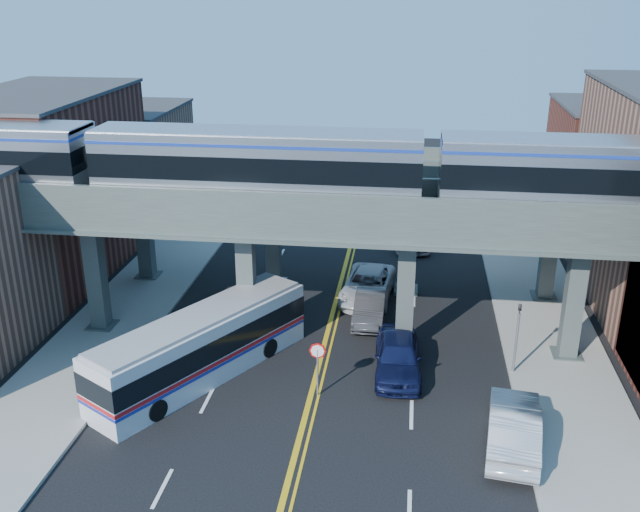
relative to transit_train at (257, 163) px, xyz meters
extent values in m
plane|color=black|center=(3.26, -8.00, -9.30)|extent=(120.00, 120.00, 0.00)
cube|color=gray|center=(-8.24, 2.00, -9.22)|extent=(5.00, 70.00, 0.16)
cube|color=gray|center=(14.76, 2.00, -9.22)|extent=(5.00, 70.00, 0.16)
cube|color=brown|center=(-15.24, 8.00, -3.80)|extent=(8.00, 14.00, 11.00)
cube|color=#8D5D49|center=(-15.24, 21.00, -5.30)|extent=(8.00, 10.00, 8.00)
cube|color=brown|center=(21.76, 21.00, -4.80)|extent=(8.00, 10.00, 9.00)
cube|color=#404A49|center=(-8.74, 0.00, -6.30)|extent=(0.85, 0.85, 6.00)
cube|color=#404A49|center=(-0.74, 0.00, -6.30)|extent=(0.85, 0.85, 6.00)
cube|color=#404A49|center=(7.26, 0.00, -6.30)|extent=(0.85, 0.85, 6.00)
cube|color=#404A49|center=(15.26, 0.00, -6.30)|extent=(0.85, 0.85, 6.00)
cube|color=#404944|center=(3.26, 0.00, -2.60)|extent=(52.00, 3.60, 1.40)
cube|color=#404A49|center=(-8.74, 7.00, -6.30)|extent=(0.85, 0.85, 6.00)
cube|color=#404A49|center=(-0.74, 7.00, -6.30)|extent=(0.85, 0.85, 6.00)
cube|color=#404A49|center=(7.26, 7.00, -6.30)|extent=(0.85, 0.85, 6.00)
cube|color=#404A49|center=(15.26, 7.00, -6.30)|extent=(0.85, 0.85, 6.00)
cube|color=#404944|center=(3.26, 7.00, -2.60)|extent=(52.00, 3.60, 1.40)
cube|color=black|center=(-11.34, 0.00, -1.78)|extent=(2.24, 2.24, 0.26)
cube|color=black|center=(-4.96, 0.00, -1.78)|extent=(2.24, 2.24, 0.26)
cube|color=black|center=(4.96, 0.00, -1.78)|extent=(2.24, 2.24, 0.26)
cube|color=silver|center=(0.00, 0.00, -0.02)|extent=(15.51, 2.96, 3.26)
cube|color=black|center=(0.00, 0.00, 0.13)|extent=(15.53, 3.02, 1.12)
cube|color=black|center=(11.34, 0.00, -1.78)|extent=(2.24, 2.24, 0.26)
cube|color=silver|center=(16.31, 0.00, -0.02)|extent=(15.51, 2.96, 3.26)
cube|color=black|center=(16.31, 0.00, 0.13)|extent=(15.53, 3.02, 1.12)
cylinder|color=slate|center=(3.56, -5.00, -8.15)|extent=(0.09, 0.09, 2.30)
cylinder|color=red|center=(3.56, -5.00, -7.05)|extent=(0.76, 0.04, 0.76)
cylinder|color=slate|center=(12.46, -2.00, -7.70)|extent=(0.12, 0.12, 3.20)
imported|color=black|center=(12.46, -2.00, -5.65)|extent=(0.15, 0.18, 0.90)
cube|color=silver|center=(-1.99, -4.00, -7.80)|extent=(8.18, 11.25, 3.00)
cube|color=black|center=(-1.99, -4.00, -7.41)|extent=(8.25, 11.32, 1.02)
cube|color=#B21419|center=(-1.99, -4.00, -8.09)|extent=(8.24, 11.31, 0.17)
cylinder|color=black|center=(-3.92, -7.18, -8.82)|extent=(2.74, 2.19, 0.97)
cylinder|color=black|center=(-0.30, -1.21, -8.82)|extent=(2.74, 2.19, 0.97)
imported|color=#0F1538|center=(7.04, -2.57, -8.39)|extent=(2.38, 5.43, 1.82)
imported|color=#323235|center=(5.36, 2.93, -8.53)|extent=(1.67, 4.70, 1.54)
imported|color=silver|center=(5.06, 5.69, -8.48)|extent=(3.25, 6.14, 1.64)
imported|color=silver|center=(7.40, 15.46, -8.44)|extent=(2.99, 6.15, 1.72)
imported|color=#AEAEB2|center=(11.76, -7.70, -8.38)|extent=(2.63, 5.81, 1.85)
camera|label=1|loc=(7.27, -32.30, 8.07)|focal=40.00mm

